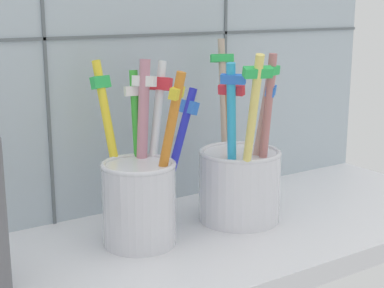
{
  "coord_description": "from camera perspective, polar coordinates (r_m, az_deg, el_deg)",
  "views": [
    {
      "loc": [
        -30.23,
        -44.27,
        23.93
      ],
      "look_at": [
        0.0,
        1.66,
        10.78
      ],
      "focal_mm": 55.49,
      "sensor_mm": 36.0,
      "label": 1
    }
  ],
  "objects": [
    {
      "name": "toothbrush_cup_right",
      "position": [
        0.61,
        4.64,
        -3.25
      ],
      "size": [
        8.41,
        13.71,
        18.17
      ],
      "color": "silver",
      "rests_on": "counter_slab"
    },
    {
      "name": "counter_slab",
      "position": [
        0.58,
        0.91,
        -9.71
      ],
      "size": [
        64.0,
        22.0,
        2.0
      ],
      "primitive_type": "cube",
      "color": "silver",
      "rests_on": "ground"
    },
    {
      "name": "tile_wall_back",
      "position": [
        0.64,
        -5.22,
        12.11
      ],
      "size": [
        64.0,
        2.2,
        45.0
      ],
      "color": "#B2C1CC",
      "rests_on": "ground"
    },
    {
      "name": "toothbrush_cup_left",
      "position": [
        0.55,
        -4.97,
        -4.58
      ],
      "size": [
        10.28,
        9.78,
        16.87
      ],
      "color": "silver",
      "rests_on": "counter_slab"
    }
  ]
}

